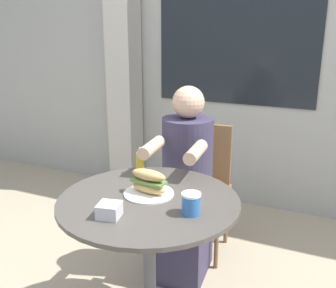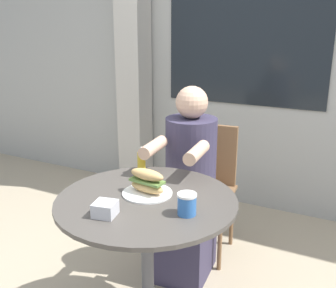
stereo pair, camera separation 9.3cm
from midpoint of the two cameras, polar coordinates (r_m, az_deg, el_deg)
storefront_wall at (r=3.29m, az=13.57°, el=14.54°), size 8.00×0.09×2.80m
lattice_pillar at (r=3.54m, az=-4.24°, el=11.82°), size 0.23×0.23×2.40m
cafe_table at (r=1.90m, az=-1.60°, el=-13.27°), size 0.83×0.83×0.76m
diner_chair at (r=2.70m, az=6.76°, el=-4.76°), size 0.41×0.41×0.87m
seated_diner at (r=2.40m, az=4.12°, el=-7.51°), size 0.35×0.56×1.18m
sandwich_on_plate at (r=1.83m, az=-1.58°, el=-5.84°), size 0.24×0.24×0.12m
drink_cup at (r=1.65m, az=4.40°, el=-8.70°), size 0.08×0.08×0.09m
napkin_box at (r=1.65m, az=-7.50°, el=-9.35°), size 0.11×0.11×0.06m
condiment_bottle at (r=2.07m, az=-2.59°, el=-2.40°), size 0.04×0.04×0.15m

